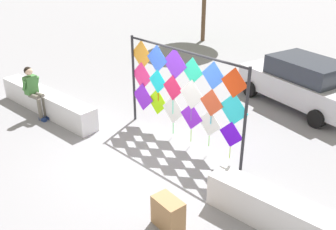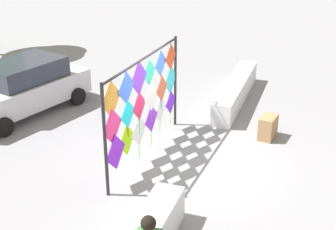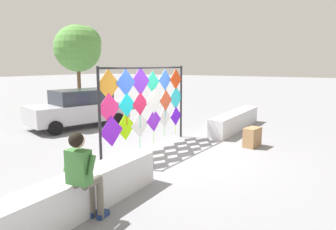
# 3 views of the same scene
# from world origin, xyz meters

# --- Properties ---
(ground) EXTENTS (120.00, 120.00, 0.00)m
(ground) POSITION_xyz_m (0.00, 0.00, 0.00)
(ground) COLOR gray
(plaza_ledge_right) EXTENTS (4.13, 0.55, 0.67)m
(plaza_ledge_right) POSITION_xyz_m (4.08, -0.21, 0.33)
(plaza_ledge_right) COLOR silver
(plaza_ledge_right) RESTS_ON ground
(kite_display_rack) EXTENTS (3.81, 0.29, 2.45)m
(kite_display_rack) POSITION_xyz_m (-0.01, 1.12, 1.47)
(kite_display_rack) COLOR #232328
(kite_display_rack) RESTS_ON ground
(parked_car) EXTENTS (4.17, 2.66, 1.50)m
(parked_car) POSITION_xyz_m (1.29, 5.37, 0.76)
(parked_car) COLOR #B7B7BC
(parked_car) RESTS_ON ground
(cardboard_box_large) EXTENTS (0.64, 0.45, 0.59)m
(cardboard_box_large) POSITION_xyz_m (1.89, -1.48, 0.30)
(cardboard_box_large) COLOR #9E754C
(cardboard_box_large) RESTS_ON ground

